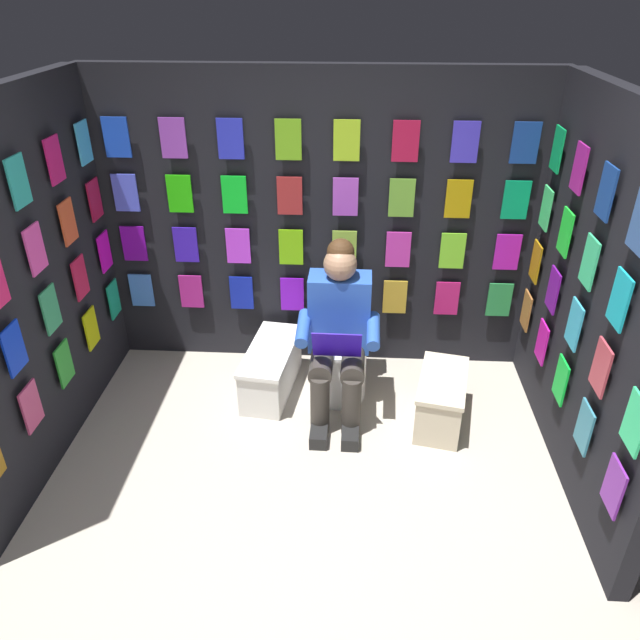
{
  "coord_description": "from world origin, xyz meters",
  "views": [
    {
      "loc": [
        -0.25,
        1.9,
        2.58
      ],
      "look_at": [
        -0.07,
        -1.13,
        0.85
      ],
      "focal_mm": 33.81,
      "sensor_mm": 36.0,
      "label": 1
    }
  ],
  "objects_px": {
    "comic_longbox_near": "(271,369)",
    "toilet": "(339,350)",
    "person_reading": "(338,332)",
    "comic_longbox_far": "(441,400)"
  },
  "relations": [
    {
      "from": "comic_longbox_near",
      "to": "toilet",
      "type": "bearing_deg",
      "value": -167.94
    },
    {
      "from": "toilet",
      "to": "comic_longbox_near",
      "type": "relative_size",
      "value": 1.02
    },
    {
      "from": "comic_longbox_near",
      "to": "comic_longbox_far",
      "type": "xyz_separation_m",
      "value": [
        -1.16,
        0.3,
        0.0
      ]
    },
    {
      "from": "comic_longbox_near",
      "to": "comic_longbox_far",
      "type": "distance_m",
      "value": 1.19
    },
    {
      "from": "toilet",
      "to": "comic_longbox_far",
      "type": "distance_m",
      "value": 0.77
    },
    {
      "from": "person_reading",
      "to": "comic_longbox_far",
      "type": "distance_m",
      "value": 0.81
    },
    {
      "from": "toilet",
      "to": "person_reading",
      "type": "relative_size",
      "value": 0.65
    },
    {
      "from": "comic_longbox_far",
      "to": "person_reading",
      "type": "bearing_deg",
      "value": 2.4
    },
    {
      "from": "person_reading",
      "to": "toilet",
      "type": "bearing_deg",
      "value": -89.88
    },
    {
      "from": "toilet",
      "to": "comic_longbox_near",
      "type": "distance_m",
      "value": 0.5
    }
  ]
}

